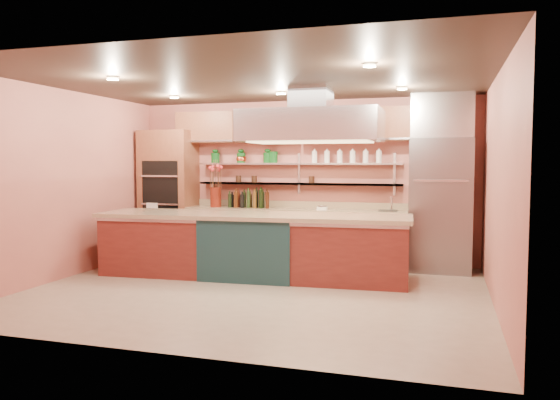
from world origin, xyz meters
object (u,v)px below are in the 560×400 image
(flower_vase, at_px, (216,197))
(green_canister, at_px, (273,157))
(island, at_px, (252,245))
(kitchen_scale, at_px, (322,207))
(refrigerator, at_px, (441,205))
(copper_kettle, at_px, (242,159))

(flower_vase, height_order, green_canister, green_canister)
(island, distance_m, kitchen_scale, 1.60)
(refrigerator, xyz_separation_m, island, (-2.70, -1.29, -0.57))
(island, height_order, flower_vase, flower_vase)
(copper_kettle, bearing_deg, kitchen_scale, -8.19)
(flower_vase, height_order, kitchen_scale, flower_vase)
(kitchen_scale, height_order, green_canister, green_canister)
(kitchen_scale, distance_m, green_canister, 1.28)
(refrigerator, distance_m, green_canister, 2.96)
(island, xyz_separation_m, copper_kettle, (-0.74, 1.52, 1.31))
(refrigerator, xyz_separation_m, flower_vase, (-3.85, 0.01, 0.05))
(flower_vase, relative_size, kitchen_scale, 2.13)
(island, xyz_separation_m, kitchen_scale, (0.79, 1.30, 0.50))
(island, relative_size, kitchen_scale, 27.99)
(refrigerator, height_order, flower_vase, refrigerator)
(copper_kettle, bearing_deg, island, -63.95)
(refrigerator, xyz_separation_m, green_canister, (-2.85, 0.23, 0.76))
(flower_vase, relative_size, green_canister, 1.77)
(refrigerator, relative_size, island, 0.46)
(refrigerator, distance_m, flower_vase, 3.85)
(refrigerator, relative_size, copper_kettle, 12.07)
(island, bearing_deg, flower_vase, 128.33)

